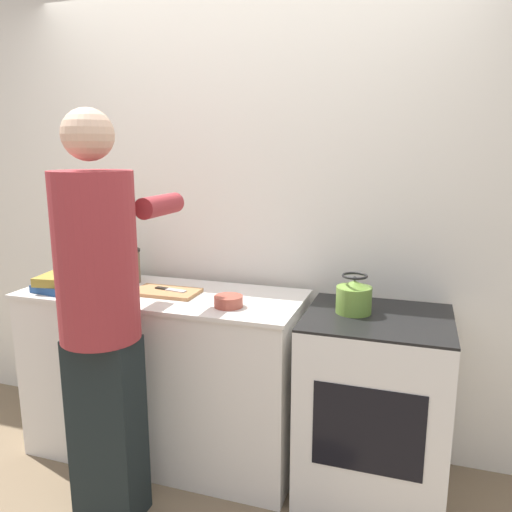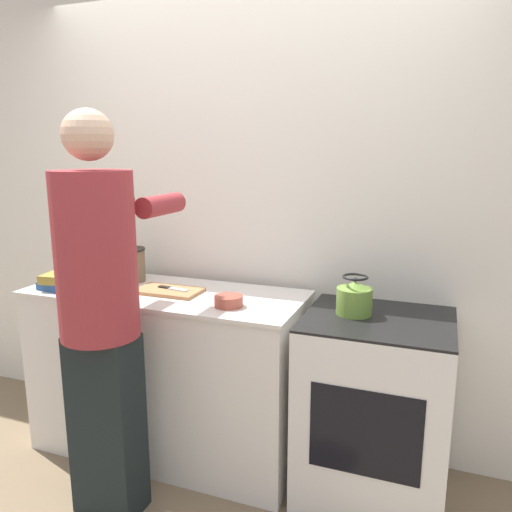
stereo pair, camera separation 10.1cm
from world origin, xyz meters
name	(u,v)px [view 1 (the left image)]	position (x,y,z in m)	size (l,w,h in m)	color
ground_plane	(206,495)	(0.00, 0.00, 0.00)	(12.00, 12.00, 0.00)	#7A664C
wall_back	(249,216)	(0.00, 0.67, 1.30)	(8.00, 0.05, 2.60)	silver
counter	(165,374)	(-0.36, 0.29, 0.46)	(1.50, 0.60, 0.93)	silver
oven	(373,406)	(0.76, 0.30, 0.45)	(0.67, 0.60, 0.91)	silver
person	(101,308)	(-0.37, -0.22, 1.00)	(0.39, 0.62, 1.83)	black
cutting_board	(166,292)	(-0.32, 0.27, 0.93)	(0.34, 0.20, 0.02)	#A87A4C
knife	(170,289)	(-0.31, 0.28, 0.95)	(0.18, 0.06, 0.01)	silver
kettle	(354,297)	(0.64, 0.32, 0.99)	(0.17, 0.17, 0.19)	olive
bowl_prep	(228,301)	(0.07, 0.16, 0.95)	(0.14, 0.14, 0.05)	#9E4738
bowl_mixing	(95,272)	(-0.87, 0.42, 0.97)	(0.16, 0.16, 0.09)	#C6B789
canister_jar	(126,266)	(-0.64, 0.40, 1.02)	(0.17, 0.17, 0.19)	#756047
book_stack	(62,282)	(-0.89, 0.17, 0.97)	(0.24, 0.29, 0.09)	navy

